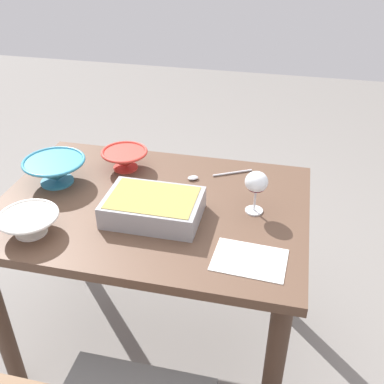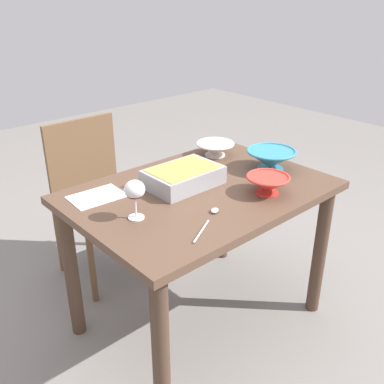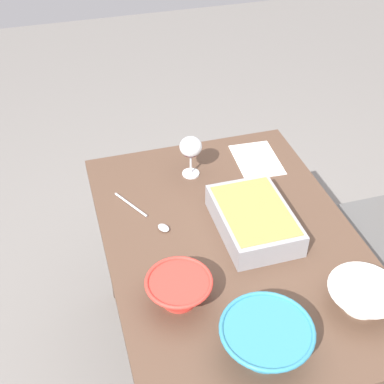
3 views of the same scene
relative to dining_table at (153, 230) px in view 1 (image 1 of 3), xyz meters
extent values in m
plane|color=gray|center=(0.00, 0.00, -0.63)|extent=(8.00, 8.00, 0.00)
cube|color=brown|center=(0.00, 0.00, 0.10)|extent=(1.15, 0.81, 0.04)
cylinder|color=#493427|center=(-0.51, -0.34, -0.27)|extent=(0.07, 0.07, 0.71)
cylinder|color=#493427|center=(0.51, -0.34, -0.27)|extent=(0.07, 0.07, 0.71)
cylinder|color=#493427|center=(-0.51, 0.34, -0.27)|extent=(0.07, 0.07, 0.71)
cylinder|color=#493427|center=(0.51, 0.34, -0.27)|extent=(0.07, 0.07, 0.71)
cylinder|color=white|center=(-0.38, -0.03, 0.12)|extent=(0.06, 0.06, 0.01)
cylinder|color=white|center=(-0.38, -0.03, 0.17)|extent=(0.01, 0.01, 0.08)
ellipsoid|color=white|center=(-0.38, -0.03, 0.25)|extent=(0.08, 0.08, 0.07)
ellipsoid|color=#4C0A19|center=(-0.38, -0.03, 0.23)|extent=(0.07, 0.07, 0.05)
cube|color=#99999E|center=(-0.03, 0.08, 0.16)|extent=(0.33, 0.23, 0.08)
cube|color=#9E8C47|center=(-0.03, 0.08, 0.20)|extent=(0.30, 0.20, 0.02)
cylinder|color=teal|center=(0.41, -0.06, 0.13)|extent=(0.13, 0.13, 0.01)
cone|color=teal|center=(0.41, -0.06, 0.17)|extent=(0.24, 0.24, 0.09)
torus|color=teal|center=(0.41, -0.06, 0.22)|extent=(0.24, 0.24, 0.01)
cylinder|color=red|center=(0.18, -0.23, 0.13)|extent=(0.10, 0.10, 0.01)
cone|color=red|center=(0.18, -0.23, 0.16)|extent=(0.18, 0.18, 0.07)
torus|color=red|center=(0.18, -0.23, 0.20)|extent=(0.19, 0.19, 0.01)
cylinder|color=white|center=(0.34, 0.26, 0.13)|extent=(0.11, 0.11, 0.01)
cone|color=white|center=(0.34, 0.26, 0.16)|extent=(0.20, 0.20, 0.06)
torus|color=white|center=(0.34, 0.26, 0.19)|extent=(0.20, 0.20, 0.01)
cylinder|color=silver|center=(-0.26, -0.28, 0.13)|extent=(0.15, 0.09, 0.01)
ellipsoid|color=silver|center=(-0.11, -0.20, 0.13)|extent=(0.05, 0.05, 0.01)
cube|color=white|center=(-0.39, 0.24, 0.12)|extent=(0.24, 0.18, 0.00)
camera|label=1|loc=(-0.46, 1.33, 1.06)|focal=42.47mm
camera|label=2|loc=(-1.22, -1.31, 0.95)|focal=41.02mm
camera|label=3|loc=(1.12, -0.46, 1.31)|focal=48.98mm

